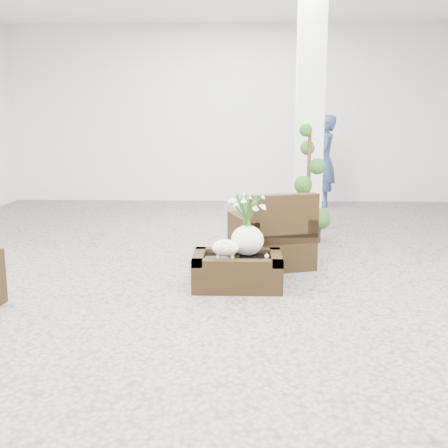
{
  "coord_description": "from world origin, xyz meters",
  "views": [
    {
      "loc": [
        0.19,
        -5.75,
        1.74
      ],
      "look_at": [
        0.0,
        -0.1,
        0.62
      ],
      "focal_mm": 44.22,
      "sensor_mm": 36.0,
      "label": 1
    }
  ],
  "objects": [
    {
      "name": "coffee_table",
      "position": [
        0.14,
        -0.3,
        0.16
      ],
      "size": [
        0.9,
        0.6,
        0.31
      ],
      "primitive_type": "cube",
      "color": "#33220F",
      "rests_on": "ground"
    },
    {
      "name": "sheep_figurine",
      "position": [
        0.02,
        -0.4,
        0.42
      ],
      "size": [
        0.28,
        0.23,
        0.21
      ],
      "primitive_type": "ellipsoid",
      "color": "white",
      "rests_on": "coffee_table"
    },
    {
      "name": "armchair",
      "position": [
        0.53,
        0.56,
        0.44
      ],
      "size": [
        1.04,
        1.01,
        0.88
      ],
      "primitive_type": "cube",
      "rotation": [
        0.0,
        0.0,
        3.46
      ],
      "color": "#33220F",
      "rests_on": "ground"
    },
    {
      "name": "ground",
      "position": [
        0.0,
        0.0,
        0.0
      ],
      "size": [
        11.0,
        11.0,
        0.0
      ],
      "primitive_type": "plane",
      "color": "gray",
      "rests_on": "ground"
    },
    {
      "name": "shopper",
      "position": [
        1.75,
        4.86,
        0.87
      ],
      "size": [
        0.49,
        0.68,
        1.75
      ],
      "primitive_type": "imported",
      "rotation": [
        0.0,
        0.0,
        -1.69
      ],
      "color": "navy",
      "rests_on": "ground"
    },
    {
      "name": "topiary",
      "position": [
        1.1,
        1.84,
        0.8
      ],
      "size": [
        0.42,
        0.42,
        1.59
      ],
      "primitive_type": null,
      "color": "#244917",
      "rests_on": "ground"
    },
    {
      "name": "tealight",
      "position": [
        0.44,
        -0.28,
        0.33
      ],
      "size": [
        0.04,
        0.04,
        0.03
      ],
      "primitive_type": "cylinder",
      "color": "white",
      "rests_on": "coffee_table"
    },
    {
      "name": "column",
      "position": [
        1.2,
        2.8,
        1.75
      ],
      "size": [
        0.4,
        0.4,
        3.5
      ],
      "primitive_type": "cube",
      "color": "white",
      "rests_on": "ground"
    },
    {
      "name": "planter_narcissus",
      "position": [
        0.24,
        -0.2,
        0.71
      ],
      "size": [
        0.44,
        0.44,
        0.8
      ],
      "primitive_type": null,
      "color": "white",
      "rests_on": "coffee_table"
    }
  ]
}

